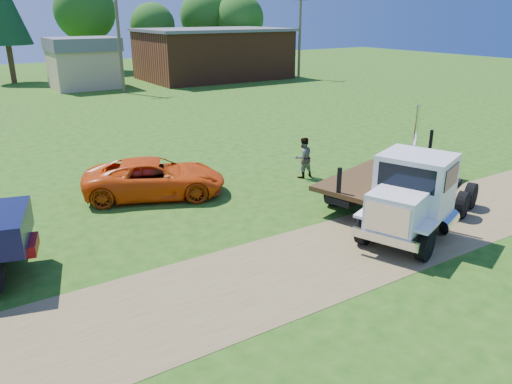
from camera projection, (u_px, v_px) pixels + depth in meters
ground at (316, 261)px, 14.76m from camera, size 140.00×140.00×0.00m
dirt_track at (316, 260)px, 14.76m from camera, size 120.00×4.20×0.01m
white_semi_tractor at (415, 195)px, 16.03m from camera, size 6.84×4.35×4.09m
orange_pickup at (155, 178)px, 19.71m from camera, size 6.03×4.47×1.52m
flatbed_trailer at (390, 174)px, 19.85m from camera, size 8.15×4.41×2.00m
spectator_b at (303, 158)px, 21.93m from camera, size 0.91×0.73×1.81m
brick_building at (213, 54)px, 54.66m from camera, size 15.40×10.40×5.30m
tan_shed at (84, 62)px, 47.62m from camera, size 6.20×5.40×4.70m
utility_poles at (119, 39)px, 43.91m from camera, size 42.20×0.28×9.00m
tree_row at (13, 15)px, 52.39m from camera, size 56.07×15.14×11.51m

